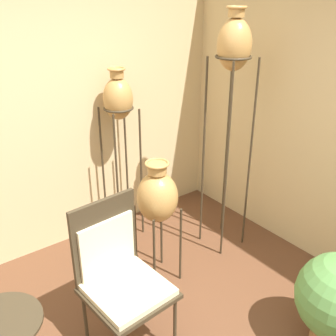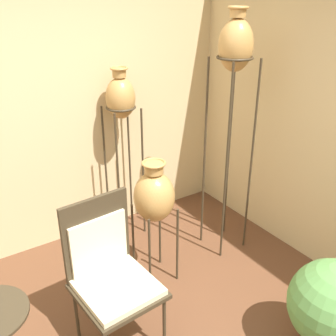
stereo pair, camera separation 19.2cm
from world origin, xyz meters
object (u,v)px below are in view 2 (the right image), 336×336
Objects in this scene: vase_stand_medium at (121,102)px; potted_plant at (333,308)px; vase_stand_short at (154,197)px; vase_stand_tall at (235,54)px; chair at (109,269)px.

vase_stand_medium is 2.30× the size of potted_plant.
vase_stand_short is at bearing 112.68° from potted_plant.
vase_stand_tall is 2.99× the size of potted_plant.
vase_stand_medium is 2.35m from potted_plant.
vase_stand_medium is 1.54× the size of chair.
potted_plant is at bearing -67.32° from vase_stand_short.
potted_plant is (1.15, -0.94, -0.20)m from chair.
vase_stand_short is at bearing -176.41° from vase_stand_tall.
vase_stand_tall is 2.01× the size of chair.
potted_plant is at bearing -78.99° from vase_stand_medium.
chair is at bearing -122.29° from vase_stand_medium.
vase_stand_tall reaches higher than vase_stand_medium.
chair is (-1.41, -0.44, -1.22)m from vase_stand_tall.
potted_plant is (0.41, -2.11, -0.96)m from vase_stand_medium.
vase_stand_short reaches higher than chair.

